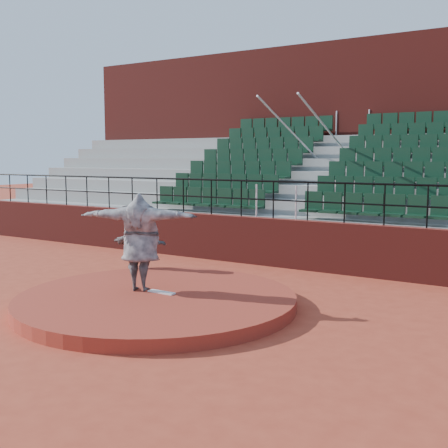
{
  "coord_description": "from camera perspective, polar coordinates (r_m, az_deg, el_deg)",
  "views": [
    {
      "loc": [
        6.88,
        -8.46,
        2.95
      ],
      "look_at": [
        0.0,
        2.5,
        1.4
      ],
      "focal_mm": 45.0,
      "sensor_mm": 36.0,
      "label": 1
    }
  ],
  "objects": [
    {
      "name": "pitchers_mound",
      "position": [
        11.27,
        -6.84,
        -7.74
      ],
      "size": [
        5.5,
        5.5,
        0.25
      ],
      "primitive_type": "cylinder",
      "color": "#9C3322",
      "rests_on": "ground"
    },
    {
      "name": "pitching_rubber",
      "position": [
        11.35,
        -6.37,
        -6.9
      ],
      "size": [
        0.6,
        0.15,
        0.03
      ],
      "primitive_type": "cube",
      "color": "white",
      "rests_on": "pitchers_mound"
    },
    {
      "name": "press_box_facade",
      "position": [
        22.17,
        14.17,
        8.17
      ],
      "size": [
        24.0,
        3.0,
        7.1
      ],
      "primitive_type": "cube",
      "color": "maroon",
      "rests_on": "ground"
    },
    {
      "name": "fielder",
      "position": [
        13.94,
        -8.85,
        -2.16
      ],
      "size": [
        1.52,
        0.68,
        1.58
      ],
      "primitive_type": "imported",
      "rotation": [
        0.0,
        0.0,
        3.29
      ],
      "color": "black",
      "rests_on": "ground"
    },
    {
      "name": "pitcher",
      "position": [
        11.47,
        -8.51,
        -1.81
      ],
      "size": [
        2.52,
        1.46,
        1.98
      ],
      "primitive_type": "imported",
      "rotation": [
        0.0,
        0.0,
        3.49
      ],
      "color": "black",
      "rests_on": "pitchers_mound"
    },
    {
      "name": "wall_railing",
      "position": [
        15.15,
        5.04,
        3.32
      ],
      "size": [
        24.04,
        0.05,
        1.03
      ],
      "color": "black",
      "rests_on": "boundary_wall"
    },
    {
      "name": "ground",
      "position": [
        11.3,
        -6.83,
        -8.35
      ],
      "size": [
        90.0,
        90.0,
        0.0
      ],
      "primitive_type": "plane",
      "color": "#AB3D26",
      "rests_on": "ground"
    },
    {
      "name": "boundary_wall",
      "position": [
        15.3,
        4.99,
        -1.85
      ],
      "size": [
        24.0,
        0.3,
        1.3
      ],
      "primitive_type": "cube",
      "color": "maroon",
      "rests_on": "ground"
    },
    {
      "name": "seating_deck",
      "position": [
        18.5,
        10.18,
        2.07
      ],
      "size": [
        24.0,
        5.97,
        4.63
      ],
      "color": "gray",
      "rests_on": "ground"
    }
  ]
}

